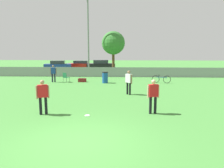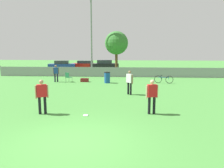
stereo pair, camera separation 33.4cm
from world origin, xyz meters
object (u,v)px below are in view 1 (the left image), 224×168
object	(u,v)px
gear_bag_sideline	(82,80)
parked_car_dark	(101,65)
tree_near_pole	(113,43)
trash_bin	(105,77)
player_defender_red	(43,95)
player_receiver_white	(129,81)
folding_chair_sideline	(66,77)
frisbee_disc	(87,115)
parked_car_blue	(58,65)
parked_car_red	(81,65)
light_pole	(88,30)
spectator_in_blue	(53,72)
player_thrower_red	(153,94)
bicycle_sideline	(161,79)

from	to	relation	value
gear_bag_sideline	parked_car_dark	size ratio (longest dim) A/B	0.16
tree_near_pole	trash_bin	bearing A→B (deg)	-93.73
player_defender_red	gear_bag_sideline	size ratio (longest dim) A/B	2.20
player_receiver_white	folding_chair_sideline	world-z (taller)	player_receiver_white
frisbee_disc	parked_car_blue	world-z (taller)	parked_car_blue
tree_near_pole	trash_bin	xyz separation A→B (m)	(-0.46, -7.01, -3.34)
parked_car_red	light_pole	bearing A→B (deg)	-69.07
player_receiver_white	spectator_in_blue	xyz separation A→B (m)	(-6.99, 5.57, -0.02)
player_thrower_red	parked_car_dark	world-z (taller)	player_thrower_red
parked_car_blue	player_defender_red	bearing A→B (deg)	-84.66
spectator_in_blue	parked_car_blue	xyz separation A→B (m)	(-3.60, 13.50, -0.24)
player_thrower_red	parked_car_red	size ratio (longest dim) A/B	0.36
spectator_in_blue	bicycle_sideline	distance (m)	10.16
bicycle_sideline	player_thrower_red	bearing A→B (deg)	-88.46
frisbee_disc	light_pole	bearing A→B (deg)	98.61
gear_bag_sideline	player_receiver_white	bearing A→B (deg)	-53.64
trash_bin	gear_bag_sideline	world-z (taller)	trash_bin
bicycle_sideline	parked_car_red	world-z (taller)	parked_car_red
gear_bag_sideline	light_pole	bearing A→B (deg)	92.63
player_thrower_red	trash_bin	bearing A→B (deg)	90.77
trash_bin	parked_car_dark	size ratio (longest dim) A/B	0.22
player_thrower_red	parked_car_dark	xyz separation A→B (m)	(-4.96, 24.17, -0.22)
gear_bag_sideline	tree_near_pole	bearing A→B (deg)	67.35
frisbee_disc	trash_bin	xyz separation A→B (m)	(-0.01, 10.30, 0.51)
player_defender_red	parked_car_blue	size ratio (longest dim) A/B	0.38
spectator_in_blue	parked_car_dark	xyz separation A→B (m)	(3.06, 14.08, -0.20)
light_pole	bicycle_sideline	distance (m)	11.06
player_thrower_red	parked_car_blue	world-z (taller)	player_thrower_red
player_thrower_red	gear_bag_sideline	bearing A→B (deg)	100.54
parked_car_red	player_receiver_white	bearing A→B (deg)	-65.91
player_thrower_red	parked_car_blue	xyz separation A→B (m)	(-11.62, 23.59, -0.26)
light_pole	parked_car_red	bearing A→B (deg)	105.60
gear_bag_sideline	player_thrower_red	bearing A→B (deg)	-62.75
parked_car_red	frisbee_disc	bearing A→B (deg)	-73.39
trash_bin	parked_car_red	bearing A→B (deg)	107.97
bicycle_sideline	folding_chair_sideline	bearing A→B (deg)	-166.79
spectator_in_blue	parked_car_blue	distance (m)	13.97
player_defender_red	parked_car_red	bearing A→B (deg)	72.57
folding_chair_sideline	parked_car_blue	bearing A→B (deg)	-41.01
folding_chair_sideline	gear_bag_sideline	size ratio (longest dim) A/B	1.23
light_pole	parked_car_dark	bearing A→B (deg)	85.51
player_defender_red	frisbee_disc	distance (m)	2.30
light_pole	parked_car_blue	world-z (taller)	light_pole
spectator_in_blue	folding_chair_sideline	bearing A→B (deg)	166.68
spectator_in_blue	bicycle_sideline	size ratio (longest dim) A/B	0.96
tree_near_pole	trash_bin	size ratio (longest dim) A/B	5.13
bicycle_sideline	parked_car_red	xyz separation A→B (m)	(-10.52, 16.16, 0.28)
spectator_in_blue	folding_chair_sideline	size ratio (longest dim) A/B	1.76
player_defender_red	gear_bag_sideline	xyz separation A→B (m)	(-0.16, 10.73, -0.79)
tree_near_pole	parked_car_red	world-z (taller)	tree_near_pole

